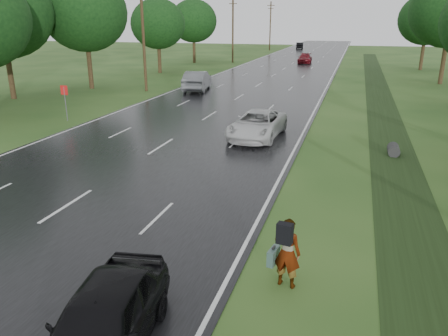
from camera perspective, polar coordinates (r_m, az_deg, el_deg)
ground at (r=16.50m, az=-19.82°, el=-4.76°), size 220.00×220.00×0.00m
road at (r=58.13m, az=7.39°, el=12.44°), size 14.00×180.00×0.04m
edge_stripe_east at (r=57.42m, az=14.19°, el=11.98°), size 0.12×180.00×0.01m
edge_stripe_west at (r=59.59m, az=0.82°, el=12.76°), size 0.12×180.00×0.01m
center_line at (r=58.12m, az=7.39°, el=12.46°), size 0.12×180.00×0.01m
drainage_ditch at (r=31.42m, az=20.22°, el=6.16°), size 2.20×120.00×0.56m
road_sign at (r=30.31m, az=-20.09°, el=8.86°), size 0.50×0.06×2.30m
utility_pole_mid at (r=41.45m, az=-10.52°, el=16.98°), size 1.60×0.26×10.00m
utility_pole_far at (r=69.56m, az=1.16°, el=17.87°), size 1.60×0.26×10.00m
utility_pole_distant at (r=98.79m, az=6.06°, el=18.04°), size 1.60×0.26×10.00m
tree_east_f at (r=64.53m, az=25.02°, el=17.20°), size 7.20×7.20×9.62m
tree_west_c at (r=44.34m, az=-17.74°, el=18.77°), size 7.80×7.80×10.43m
tree_west_d at (r=56.22m, az=-8.64°, el=18.11°), size 6.60×6.60×8.80m
tree_west_e at (r=40.65m, az=-27.14°, el=17.62°), size 8.00×8.00×10.44m
tree_west_f at (r=69.38m, az=-4.01°, el=18.61°), size 7.00×7.00×9.29m
pedestrian at (r=10.88m, az=8.13°, el=-10.78°), size 0.86×0.84×1.82m
white_pickup at (r=24.40m, az=4.38°, el=5.69°), size 2.72×5.40×1.47m
dark_sedan at (r=9.18m, az=-15.48°, el=-18.82°), size 2.34×4.52×1.47m
silver_sedan at (r=41.37m, az=-3.52°, el=11.31°), size 2.73×5.65×1.78m
far_car_red at (r=69.55m, az=10.52°, el=13.89°), size 2.13×4.85×1.39m
far_car_dark at (r=104.25m, az=9.85°, el=15.47°), size 2.11×4.54×1.44m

